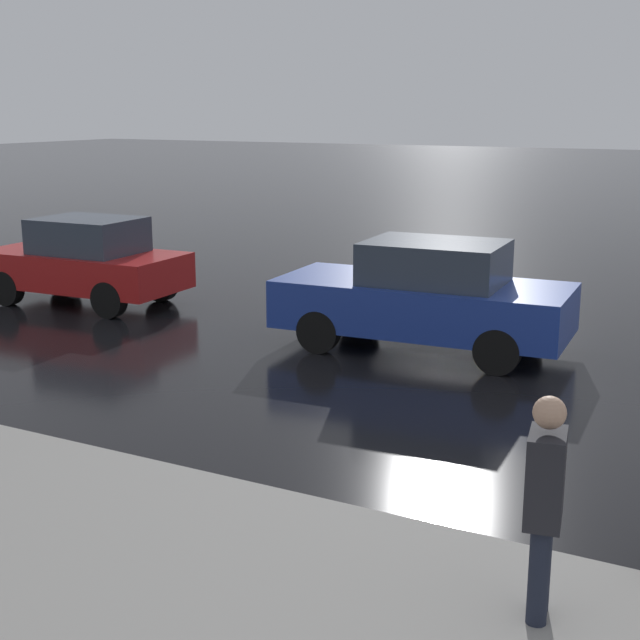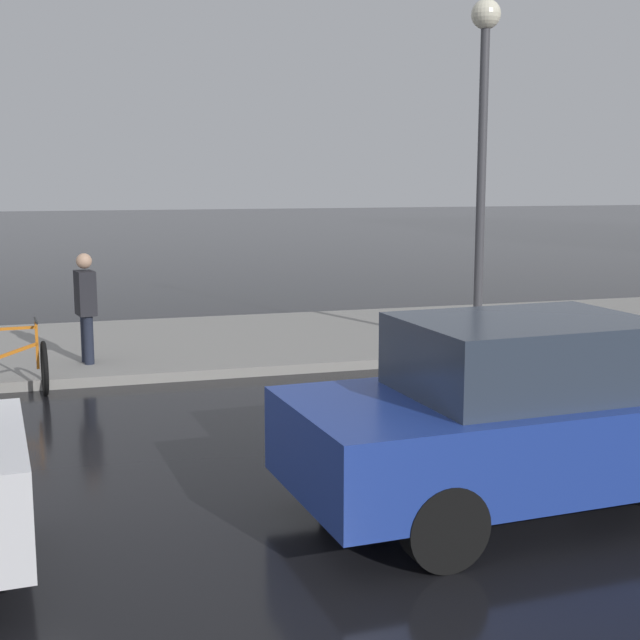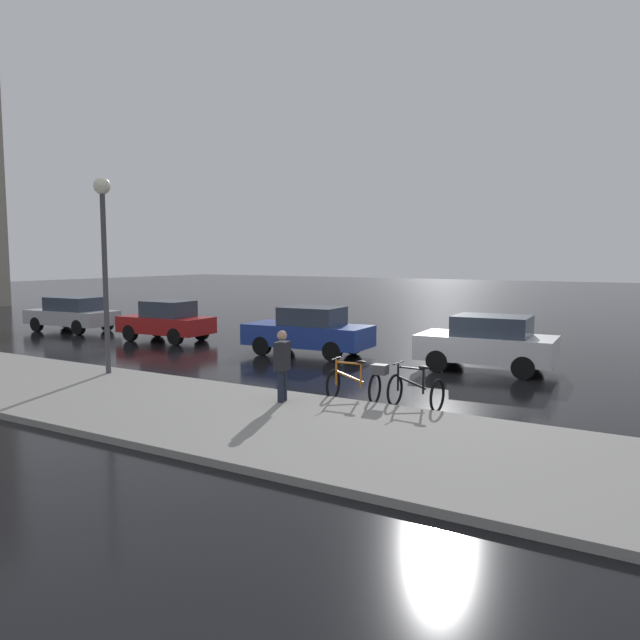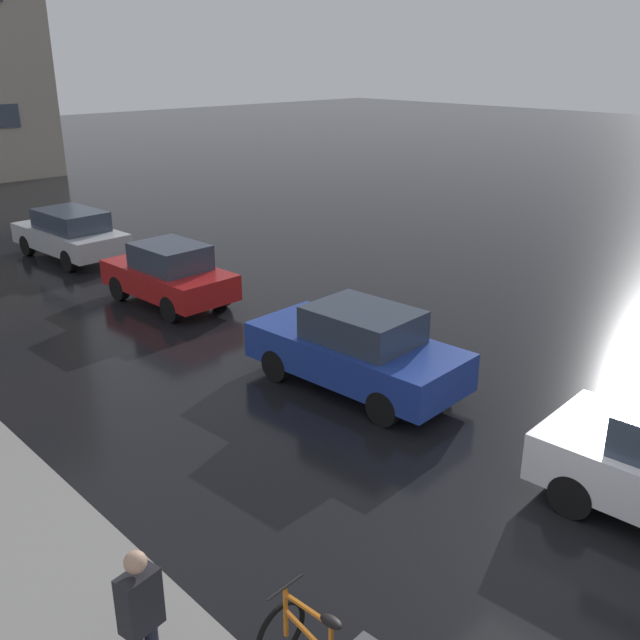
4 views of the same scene
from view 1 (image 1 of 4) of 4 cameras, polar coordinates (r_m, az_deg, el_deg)
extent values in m
cube|color=navy|center=(13.28, 6.58, 0.94)|extent=(2.08, 4.39, 0.71)
cube|color=#2D3847|center=(13.11, 7.37, 3.69)|extent=(1.61, 2.07, 0.61)
cylinder|color=black|center=(13.10, -0.08, -0.74)|extent=(0.26, 0.65, 0.64)
cylinder|color=black|center=(14.53, 2.53, 0.68)|extent=(0.26, 0.65, 0.64)
cylinder|color=black|center=(12.28, 11.28, -1.98)|extent=(0.26, 0.65, 0.64)
cylinder|color=black|center=(13.80, 12.81, -0.34)|extent=(0.26, 0.65, 0.64)
cube|color=#AD1919|center=(16.93, -14.88, 3.17)|extent=(1.88, 3.81, 0.64)
cube|color=#2D3847|center=(16.74, -14.61, 5.27)|extent=(1.48, 1.86, 0.63)
cylinder|color=black|center=(17.22, -19.39, 1.94)|extent=(0.25, 0.65, 0.64)
cylinder|color=black|center=(18.30, -16.07, 2.83)|extent=(0.25, 0.65, 0.64)
cylinder|color=black|center=(15.69, -13.35, 1.28)|extent=(0.25, 0.65, 0.64)
cylinder|color=black|center=(16.87, -10.14, 2.27)|extent=(0.25, 0.65, 0.64)
cylinder|color=#1E2333|center=(6.39, 13.78, -16.16)|extent=(0.14, 0.14, 0.84)
cylinder|color=#1E2333|center=(6.55, 13.91, -15.40)|extent=(0.14, 0.14, 0.84)
cube|color=#232328|center=(6.15, 14.23, -9.78)|extent=(0.44, 0.31, 0.63)
sphere|color=tan|center=(5.99, 14.48, -5.76)|extent=(0.22, 0.22, 0.22)
camera|label=2|loc=(18.53, 25.72, 9.83)|focal=50.00mm
camera|label=3|loc=(8.57, 158.66, -13.83)|focal=35.00mm
camera|label=4|loc=(5.53, 86.73, 28.69)|focal=40.00mm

